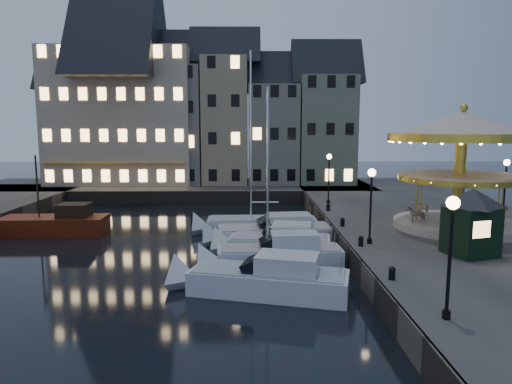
{
  "coord_description": "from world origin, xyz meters",
  "views": [
    {
      "loc": [
        0.63,
        -23.5,
        7.68
      ],
      "look_at": [
        1.0,
        8.0,
        3.2
      ],
      "focal_mm": 32.0,
      "sensor_mm": 36.0,
      "label": 1
    }
  ],
  "objects_px": {
    "bollard_d": "(328,207)",
    "carousel": "(462,147)",
    "motorboat_e": "(269,234)",
    "motorboat_b": "(260,280)",
    "streetlamp_b": "(371,195)",
    "streetlamp_a": "(451,240)",
    "bollard_a": "(392,273)",
    "bollard_c": "(342,222)",
    "motorboat_f": "(254,226)",
    "bollard_b": "(361,240)",
    "ticket_kiosk": "(472,210)",
    "motorboat_c": "(272,256)",
    "motorboat_d": "(273,244)",
    "streetlamp_d": "(506,180)",
    "streetlamp_c": "(329,171)",
    "red_fishing_boat": "(56,225)"
  },
  "relations": [
    {
      "from": "bollard_d",
      "to": "motorboat_f",
      "type": "bearing_deg",
      "value": -161.69
    },
    {
      "from": "streetlamp_b",
      "to": "motorboat_b",
      "type": "distance_m",
      "value": 8.13
    },
    {
      "from": "carousel",
      "to": "ticket_kiosk",
      "type": "relative_size",
      "value": 2.31
    },
    {
      "from": "bollard_c",
      "to": "carousel",
      "type": "distance_m",
      "value": 8.67
    },
    {
      "from": "streetlamp_b",
      "to": "bollard_b",
      "type": "bearing_deg",
      "value": -140.19
    },
    {
      "from": "motorboat_c",
      "to": "streetlamp_a",
      "type": "bearing_deg",
      "value": -61.22
    },
    {
      "from": "streetlamp_c",
      "to": "motorboat_e",
      "type": "bearing_deg",
      "value": -122.53
    },
    {
      "from": "bollard_a",
      "to": "carousel",
      "type": "relative_size",
      "value": 0.06
    },
    {
      "from": "motorboat_c",
      "to": "red_fishing_boat",
      "type": "height_order",
      "value": "motorboat_c"
    },
    {
      "from": "motorboat_b",
      "to": "motorboat_d",
      "type": "xyz_separation_m",
      "value": [
        0.91,
        6.61,
        -0.0
      ]
    },
    {
      "from": "bollard_c",
      "to": "motorboat_b",
      "type": "height_order",
      "value": "motorboat_b"
    },
    {
      "from": "motorboat_b",
      "to": "motorboat_e",
      "type": "bearing_deg",
      "value": 84.95
    },
    {
      "from": "motorboat_b",
      "to": "bollard_b",
      "type": "bearing_deg",
      "value": 33.11
    },
    {
      "from": "motorboat_b",
      "to": "motorboat_f",
      "type": "xyz_separation_m",
      "value": [
        -0.21,
        12.21,
        -0.11
      ]
    },
    {
      "from": "streetlamp_b",
      "to": "streetlamp_a",
      "type": "bearing_deg",
      "value": -90.0
    },
    {
      "from": "streetlamp_a",
      "to": "streetlamp_b",
      "type": "xyz_separation_m",
      "value": [
        0.0,
        10.0,
        0.0
      ]
    },
    {
      "from": "streetlamp_d",
      "to": "bollard_b",
      "type": "bearing_deg",
      "value": -147.78
    },
    {
      "from": "bollard_c",
      "to": "bollard_d",
      "type": "height_order",
      "value": "same"
    },
    {
      "from": "motorboat_d",
      "to": "motorboat_f",
      "type": "bearing_deg",
      "value": 101.32
    },
    {
      "from": "bollard_a",
      "to": "carousel",
      "type": "bearing_deg",
      "value": 53.79
    },
    {
      "from": "motorboat_b",
      "to": "bollard_a",
      "type": "bearing_deg",
      "value": -18.78
    },
    {
      "from": "bollard_a",
      "to": "streetlamp_a",
      "type": "bearing_deg",
      "value": -81.47
    },
    {
      "from": "streetlamp_a",
      "to": "ticket_kiosk",
      "type": "height_order",
      "value": "streetlamp_a"
    },
    {
      "from": "streetlamp_d",
      "to": "carousel",
      "type": "height_order",
      "value": "carousel"
    },
    {
      "from": "streetlamp_b",
      "to": "motorboat_e",
      "type": "relative_size",
      "value": 0.48
    },
    {
      "from": "bollard_a",
      "to": "motorboat_b",
      "type": "distance_m",
      "value": 5.93
    },
    {
      "from": "streetlamp_c",
      "to": "streetlamp_d",
      "type": "relative_size",
      "value": 1.0
    },
    {
      "from": "streetlamp_c",
      "to": "bollard_b",
      "type": "relative_size",
      "value": 7.32
    },
    {
      "from": "streetlamp_b",
      "to": "bollard_a",
      "type": "xyz_separation_m",
      "value": [
        -0.6,
        -6.0,
        -2.41
      ]
    },
    {
      "from": "bollard_d",
      "to": "motorboat_e",
      "type": "relative_size",
      "value": 0.07
    },
    {
      "from": "streetlamp_b",
      "to": "motorboat_b",
      "type": "xyz_separation_m",
      "value": [
        -6.14,
        -4.12,
        -3.37
      ]
    },
    {
      "from": "motorboat_c",
      "to": "bollard_c",
      "type": "bearing_deg",
      "value": 44.28
    },
    {
      "from": "bollard_b",
      "to": "motorboat_e",
      "type": "height_order",
      "value": "motorboat_e"
    },
    {
      "from": "bollard_d",
      "to": "red_fishing_boat",
      "type": "relative_size",
      "value": 0.08
    },
    {
      "from": "bollard_c",
      "to": "carousel",
      "type": "height_order",
      "value": "carousel"
    },
    {
      "from": "bollard_d",
      "to": "carousel",
      "type": "bearing_deg",
      "value": -41.07
    },
    {
      "from": "bollard_b",
      "to": "ticket_kiosk",
      "type": "relative_size",
      "value": 0.15
    },
    {
      "from": "motorboat_d",
      "to": "streetlamp_d",
      "type": "bearing_deg",
      "value": 15.24
    },
    {
      "from": "bollard_d",
      "to": "bollard_a",
      "type": "bearing_deg",
      "value": -90.0
    },
    {
      "from": "motorboat_c",
      "to": "motorboat_f",
      "type": "distance_m",
      "value": 8.33
    },
    {
      "from": "bollard_d",
      "to": "carousel",
      "type": "xyz_separation_m",
      "value": [
        7.15,
        -6.23,
        4.84
      ]
    },
    {
      "from": "motorboat_f",
      "to": "bollard_c",
      "type": "bearing_deg",
      "value": -32.02
    },
    {
      "from": "motorboat_d",
      "to": "streetlamp_a",
      "type": "bearing_deg",
      "value": -67.29
    },
    {
      "from": "streetlamp_b",
      "to": "bollard_c",
      "type": "relative_size",
      "value": 7.32
    },
    {
      "from": "red_fishing_boat",
      "to": "bollard_c",
      "type": "bearing_deg",
      "value": -9.61
    },
    {
      "from": "bollard_d",
      "to": "motorboat_f",
      "type": "xyz_separation_m",
      "value": [
        -5.75,
        -1.9,
        -1.07
      ]
    },
    {
      "from": "red_fishing_boat",
      "to": "carousel",
      "type": "relative_size",
      "value": 0.83
    },
    {
      "from": "streetlamp_a",
      "to": "bollard_a",
      "type": "bearing_deg",
      "value": 98.53
    },
    {
      "from": "streetlamp_c",
      "to": "bollard_c",
      "type": "height_order",
      "value": "streetlamp_c"
    },
    {
      "from": "motorboat_c",
      "to": "carousel",
      "type": "relative_size",
      "value": 1.17
    }
  ]
}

